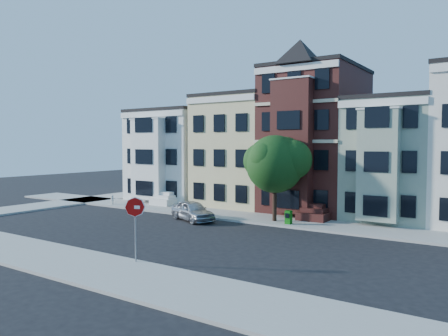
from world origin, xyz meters
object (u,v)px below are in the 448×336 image
Objects in this scene: street_tree at (275,168)px; newspaper_box at (288,217)px; parked_car at (193,211)px; stop_sign at (135,225)px; fire_hydrant at (112,201)px.

newspaper_box is (1.41, -0.58, -3.42)m from street_tree.
parked_car is 12.26m from stop_sign.
newspaper_box is 13.30m from stop_sign.
street_tree is 17.07m from fire_hydrant.
newspaper_box is at bearing -22.55° from street_tree.
newspaper_box reaches higher than fire_hydrant.
street_tree reaches higher than newspaper_box.
parked_car is at bearing 95.51° from stop_sign.
street_tree is 1.75× the size of parked_car.
street_tree is 8.23× the size of newspaper_box.
street_tree is at bearing -41.21° from parked_car.
parked_car is at bearing -154.68° from street_tree.
street_tree reaches higher than fire_hydrant.
stop_sign is at bearing -131.47° from parked_car.
street_tree is at bearing 159.59° from newspaper_box.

